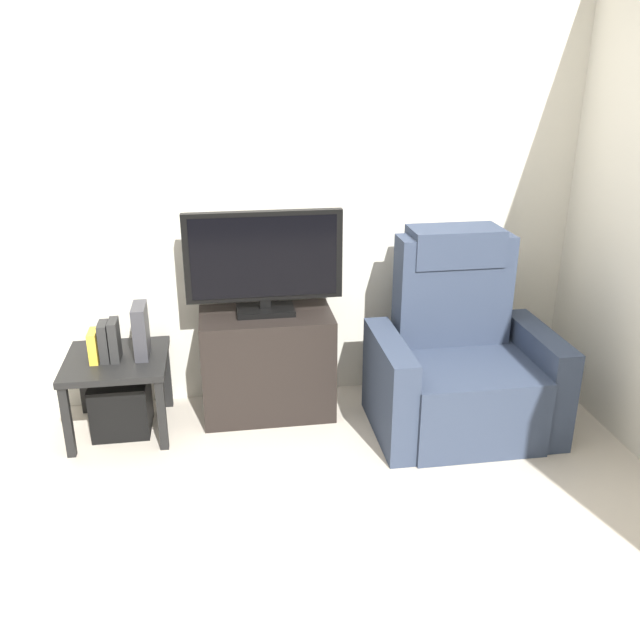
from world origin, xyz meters
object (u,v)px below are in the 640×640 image
Objects in this scene: television at (264,261)px; subwoofer_box at (121,405)px; recliner_armchair at (460,362)px; book_middle at (104,342)px; tv_stand at (267,363)px; game_console at (141,331)px; side_table at (117,369)px; book_rightmost at (115,340)px; book_leftmost at (94,346)px.

television is 2.82× the size of subwoofer_box.
recliner_armchair is 5.11× the size of book_middle.
tv_stand is at bearing 6.87° from book_middle.
tv_stand is 0.84m from subwoofer_box.
book_middle is at bearing -171.91° from television.
book_middle is (-0.04, -0.02, 0.39)m from subwoofer_box.
recliner_armchair is 1.89m from subwoofer_box.
television is at bearing 90.00° from tv_stand.
tv_stand is 1.09m from recliner_armchair.
television is at bearing 7.84° from game_console.
subwoofer_box is (-0.82, -0.08, -0.15)m from tv_stand.
television is 0.80× the size of recliner_armchair.
side_table is (-1.87, 0.21, -0.00)m from recliner_armchair.
game_console is at bearing 3.95° from side_table.
book_middle is (-0.87, -0.10, 0.24)m from tv_stand.
subwoofer_box is (-0.82, -0.10, -0.76)m from television.
television is 0.95m from book_middle.
tv_stand is 0.85m from book_rightmost.
recliner_armchair is (1.05, -0.31, -0.54)m from television.
game_console is at bearing 6.98° from book_leftmost.
book_rightmost is (-1.86, 0.19, 0.18)m from recliner_armchair.
book_rightmost is at bearing -172.68° from tv_stand.
book_rightmost is (0.01, -0.02, 0.18)m from side_table.
recliner_armchair is 4.85× the size of book_rightmost.
side_table is at bearing 0.00° from subwoofer_box.
subwoofer_box is 1.81× the size of book_leftmost.
television is (0.00, 0.02, 0.61)m from tv_stand.
book_rightmost is 0.77× the size of game_console.
recliner_armchair is at bearing -7.14° from game_console.
subwoofer_box is 1.45× the size of book_middle.
television is 0.90m from book_rightmost.
side_table is 2.43× the size of book_rightmost.
book_rightmost is at bearing -66.35° from subwoofer_box.
television is at bearing 7.61° from book_leftmost.
book_leftmost is 0.76× the size of book_rightmost.
book_leftmost is (-1.97, 0.19, 0.15)m from recliner_armchair.
tv_stand reaches higher than book_leftmost.
tv_stand is 3.33× the size of book_rightmost.
subwoofer_box is 0.40m from book_rightmost.
book_rightmost is at bearing -66.35° from side_table.
television reaches higher than book_leftmost.
game_console is at bearing 171.74° from recliner_armchair.
book_rightmost is at bearing -167.58° from game_console.
recliner_armchair is 1.98m from book_leftmost.
book_leftmost is (-0.92, -0.12, -0.39)m from television.
side_table is at bearing 113.65° from book_rightmost.
side_table is 0.22m from subwoofer_box.
book_rightmost reaches higher than side_table.
book_leftmost is 0.59× the size of game_console.
recliner_armchair is 1.75m from game_console.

